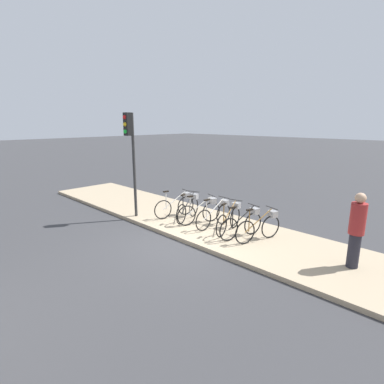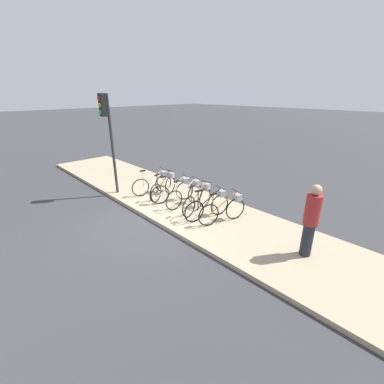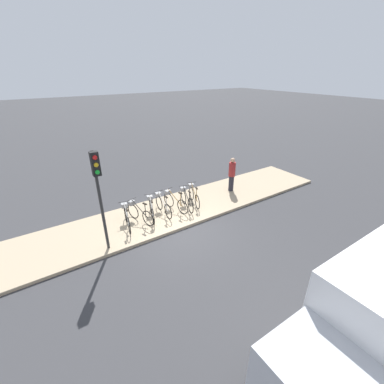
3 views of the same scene
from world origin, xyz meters
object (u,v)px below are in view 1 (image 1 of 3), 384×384
parked_bicycle_5 (244,223)px  parked_bicycle_6 (261,226)px  traffic_light (130,144)px  parked_bicycle_2 (202,210)px  parked_bicycle_4 (230,218)px  parked_bicycle_1 (189,207)px  parked_bicycle_3 (216,214)px  parked_bicycle_0 (177,205)px  pedestrian (357,229)px

parked_bicycle_5 → parked_bicycle_6: (0.50, 0.13, 0.00)m
traffic_light → parked_bicycle_5: bearing=15.8°
parked_bicycle_2 → traffic_light: 3.30m
parked_bicycle_4 → parked_bicycle_1: bearing=-178.1°
parked_bicycle_2 → parked_bicycle_3: size_ratio=0.96×
parked_bicycle_3 → parked_bicycle_6: (1.65, 0.01, 0.00)m
parked_bicycle_3 → parked_bicycle_5: (1.15, -0.12, 0.00)m
parked_bicycle_6 → parked_bicycle_0: bearing=-177.6°
parked_bicycle_5 → traffic_light: bearing=-164.2°
parked_bicycle_0 → parked_bicycle_4: size_ratio=1.00×
parked_bicycle_0 → parked_bicycle_6: bearing=2.4°
parked_bicycle_3 → traffic_light: size_ratio=0.45×
pedestrian → traffic_light: bearing=-169.0°
pedestrian → parked_bicycle_0: bearing=-177.7°
parked_bicycle_3 → parked_bicycle_5: bearing=-5.9°
parked_bicycle_1 → parked_bicycle_2: bearing=1.2°
parked_bicycle_0 → parked_bicycle_1: (0.54, 0.06, 0.00)m
pedestrian → traffic_light: size_ratio=0.49×
parked_bicycle_3 → pedestrian: (4.05, 0.09, 0.50)m
parked_bicycle_6 → pedestrian: bearing=2.1°
parked_bicycle_1 → traffic_light: (-1.63, -1.16, 2.15)m
parked_bicycle_3 → parked_bicycle_6: size_ratio=1.04×
parked_bicycle_4 → parked_bicycle_2: bearing=-177.7°
parked_bicycle_0 → parked_bicycle_1: bearing=6.6°
parked_bicycle_2 → parked_bicycle_6: 2.21m
parked_bicycle_0 → pedestrian: pedestrian is taller
parked_bicycle_3 → pedestrian: 4.09m
parked_bicycle_4 → pedestrian: pedestrian is taller
parked_bicycle_4 → parked_bicycle_5: (0.58, -0.11, 0.00)m
parked_bicycle_0 → parked_bicycle_3: size_ratio=0.98×
parked_bicycle_5 → pedestrian: 2.95m
parked_bicycle_2 → pedestrian: bearing=1.9°
parked_bicycle_1 → pedestrian: pedestrian is taller
parked_bicycle_0 → parked_bicycle_4: bearing=3.1°
parked_bicycle_2 → parked_bicycle_4: same height
parked_bicycle_4 → parked_bicycle_6: bearing=1.0°
parked_bicycle_1 → parked_bicycle_5: size_ratio=0.98×
parked_bicycle_3 → pedestrian: pedestrian is taller
parked_bicycle_2 → parked_bicycle_6: size_ratio=0.99×
parked_bicycle_2 → parked_bicycle_5: size_ratio=0.97×
parked_bicycle_0 → parked_bicycle_3: bearing=4.6°
parked_bicycle_3 → parked_bicycle_4: 0.58m
parked_bicycle_0 → parked_bicycle_6: 3.34m
parked_bicycle_1 → parked_bicycle_4: same height
parked_bicycle_3 → parked_bicycle_2: bearing=-173.9°
parked_bicycle_0 → parked_bicycle_4: (2.26, 0.12, 0.00)m
parked_bicycle_2 → parked_bicycle_6: (2.21, 0.07, 0.00)m
parked_bicycle_4 → traffic_light: 4.16m
parked_bicycle_2 → parked_bicycle_4: 1.14m
parked_bicycle_0 → parked_bicycle_3: same height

